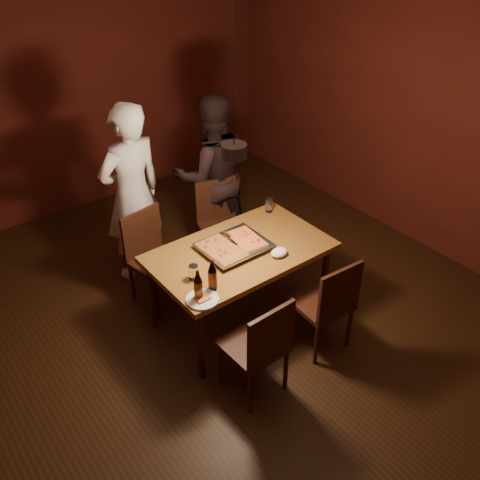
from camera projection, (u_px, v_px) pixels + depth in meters
room_shell at (234, 195)px, 3.91m from camera, size 6.00×6.00×6.00m
dining_table at (240, 257)px, 4.51m from camera, size 1.50×0.90×0.75m
chair_far_left at (150, 249)px, 4.85m from camera, size 0.48×0.48×0.49m
chair_far_right at (220, 216)px, 5.34m from camera, size 0.51×0.51×0.49m
chair_near_left at (261, 342)px, 3.87m from camera, size 0.43×0.43×0.49m
chair_near_right at (329, 299)px, 4.27m from camera, size 0.45×0.45×0.49m
pizza_tray at (234, 247)px, 4.46m from camera, size 0.58×0.49×0.05m
pizza_meat at (222, 249)px, 4.37m from camera, size 0.27×0.42×0.02m
pizza_cheese at (246, 239)px, 4.50m from camera, size 0.25×0.37×0.02m
spatula at (234, 241)px, 4.46m from camera, size 0.11×0.25×0.04m
beer_bottle_a at (198, 285)px, 3.87m from camera, size 0.07×0.07×0.25m
beer_bottle_b at (212, 275)px, 3.97m from camera, size 0.07×0.07×0.26m
water_glass_left at (194, 272)px, 4.11m from camera, size 0.08×0.08×0.12m
water_glass_right at (269, 205)px, 4.96m from camera, size 0.06×0.06×0.13m
plate_slice at (202, 299)px, 3.92m from camera, size 0.24×0.24×0.03m
napkin at (279, 253)px, 4.38m from camera, size 0.15×0.12×0.06m
diner_white at (133, 195)px, 4.98m from camera, size 0.69×0.49×1.78m
diner_dark at (212, 174)px, 5.43m from camera, size 0.97×0.85×1.68m
pendant_lamp at (234, 150)px, 3.71m from camera, size 0.18×0.18×1.10m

